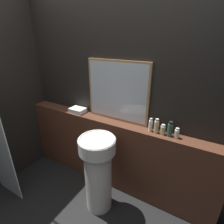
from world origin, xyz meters
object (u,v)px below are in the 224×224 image
lotion_bottle (163,130)px  hand_soap_bottle (177,133)px  pedestal_sink (98,171)px  shampoo_bottle (151,125)px  towel_stack (78,110)px  mirror (117,92)px  body_wash_bottle (170,129)px  conditioner_bottle (156,126)px

lotion_bottle → hand_soap_bottle: (0.14, 0.00, -0.00)m
pedestal_sink → shampoo_bottle: 0.79m
towel_stack → lotion_bottle: size_ratio=1.83×
towel_stack → hand_soap_bottle: hand_soap_bottle is taller
mirror → body_wash_bottle: (0.67, -0.08, -0.29)m
shampoo_bottle → towel_stack: bearing=180.0°
lotion_bottle → mirror: bearing=172.7°
conditioner_bottle → lotion_bottle: size_ratio=1.44×
lotion_bottle → hand_soap_bottle: lotion_bottle is taller
shampoo_bottle → lotion_bottle: bearing=0.0°
mirror → lotion_bottle: (0.60, -0.08, -0.31)m
pedestal_sink → shampoo_bottle: (0.43, 0.41, 0.51)m
lotion_bottle → pedestal_sink: bearing=-144.2°
conditioner_bottle → shampoo_bottle: bearing=180.0°
shampoo_bottle → lotion_bottle: (0.14, 0.00, -0.02)m
mirror → lotion_bottle: size_ratio=6.99×
hand_soap_bottle → body_wash_bottle: bearing=180.0°
mirror → lotion_bottle: mirror is taller
mirror → shampoo_bottle: mirror is taller
lotion_bottle → shampoo_bottle: bearing=180.0°
pedestal_sink → towel_stack: bearing=145.7°
body_wash_bottle → mirror: bearing=173.5°
pedestal_sink → hand_soap_bottle: hand_soap_bottle is taller
pedestal_sink → towel_stack: (-0.60, 0.41, 0.47)m
pedestal_sink → lotion_bottle: lotion_bottle is taller
shampoo_bottle → body_wash_bottle: body_wash_bottle is taller
shampoo_bottle → hand_soap_bottle: bearing=0.0°
conditioner_bottle → lotion_bottle: 0.07m
towel_stack → body_wash_bottle: bearing=0.0°
towel_stack → mirror: bearing=7.5°
mirror → shampoo_bottle: size_ratio=5.18×
mirror → conditioner_bottle: mirror is taller
pedestal_sink → body_wash_bottle: size_ratio=5.74×
towel_stack → conditioner_bottle: size_ratio=1.27×
pedestal_sink → hand_soap_bottle: (0.71, 0.41, 0.49)m
towel_stack → shampoo_bottle: size_ratio=1.35×
pedestal_sink → conditioner_bottle: conditioner_bottle is taller
shampoo_bottle → conditioner_bottle: 0.07m
shampoo_bottle → body_wash_bottle: 0.21m
pedestal_sink → mirror: (-0.03, 0.49, 0.81)m
towel_stack → body_wash_bottle: body_wash_bottle is taller
mirror → shampoo_bottle: bearing=-9.4°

